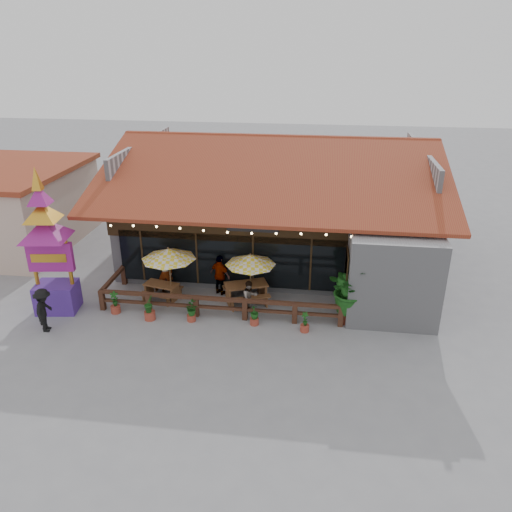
# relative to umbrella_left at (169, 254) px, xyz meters

# --- Properties ---
(ground) EXTENTS (100.00, 100.00, 0.00)m
(ground) POSITION_rel_umbrella_left_xyz_m (3.90, -0.72, -2.15)
(ground) COLOR gray
(ground) RESTS_ON ground
(restaurant_building) EXTENTS (15.50, 14.73, 6.09)m
(restaurant_building) POSITION_rel_umbrella_left_xyz_m (4.16, 5.89, 0.06)
(restaurant_building) COLOR #A4A4A9
(restaurant_building) RESTS_ON ground
(patio_railing) EXTENTS (10.00, 2.60, 0.92)m
(patio_railing) POSITION_rel_umbrella_left_xyz_m (1.65, -0.99, -1.53)
(patio_railing) COLOR #452718
(patio_railing) RESTS_ON ground
(umbrella_left) EXTENTS (2.58, 2.58, 2.46)m
(umbrella_left) POSITION_rel_umbrella_left_xyz_m (0.00, 0.00, 0.00)
(umbrella_left) COLOR brown
(umbrella_left) RESTS_ON ground
(umbrella_right) EXTENTS (2.47, 2.47, 2.28)m
(umbrella_right) POSITION_rel_umbrella_left_xyz_m (3.43, 0.22, -0.16)
(umbrella_right) COLOR brown
(umbrella_right) RESTS_ON ground
(picnic_table_left) EXTENTS (1.71, 1.56, 0.70)m
(picnic_table_left) POSITION_rel_umbrella_left_xyz_m (-0.45, 0.05, -1.67)
(picnic_table_left) COLOR brown
(picnic_table_left) RESTS_ON ground
(picnic_table_right) EXTENTS (2.24, 2.10, 0.86)m
(picnic_table_right) POSITION_rel_umbrella_left_xyz_m (3.23, 0.24, -1.57)
(picnic_table_right) COLOR brown
(picnic_table_right) RESTS_ON ground
(thai_sign_tower) EXTENTS (2.73, 2.73, 6.53)m
(thai_sign_tower) POSITION_rel_umbrella_left_xyz_m (-4.41, -1.49, 1.30)
(thai_sign_tower) COLOR #4C2790
(thai_sign_tower) RESTS_ON ground
(tropical_plant) EXTENTS (2.35, 2.32, 2.45)m
(tropical_plant) POSITION_rel_umbrella_left_xyz_m (7.49, -0.85, -0.75)
(tropical_plant) COLOR #953928
(tropical_plant) RESTS_ON ground
(diner_a) EXTENTS (0.75, 0.59, 1.79)m
(diner_a) POSITION_rel_umbrella_left_xyz_m (-0.47, 0.74, -1.25)
(diner_a) COLOR #362411
(diner_a) RESTS_ON ground
(diner_b) EXTENTS (0.91, 0.90, 1.48)m
(diner_b) POSITION_rel_umbrella_left_xyz_m (3.53, -0.75, -1.41)
(diner_b) COLOR #362411
(diner_b) RESTS_ON ground
(diner_c) EXTENTS (1.15, 0.92, 1.83)m
(diner_c) POSITION_rel_umbrella_left_xyz_m (1.99, 0.82, -1.23)
(diner_c) COLOR #362411
(diner_c) RESTS_ON ground
(pedestrian) EXTENTS (0.87, 1.26, 1.78)m
(pedestrian) POSITION_rel_umbrella_left_xyz_m (-4.07, -3.06, -1.26)
(pedestrian) COLOR black
(pedestrian) RESTS_ON ground
(planter_a) EXTENTS (0.40, 0.39, 0.97)m
(planter_a) POSITION_rel_umbrella_left_xyz_m (-1.98, -1.41, -1.74)
(planter_a) COLOR #953928
(planter_a) RESTS_ON ground
(planter_b) EXTENTS (0.45, 0.49, 1.08)m
(planter_b) POSITION_rel_umbrella_left_xyz_m (-0.40, -1.73, -1.66)
(planter_b) COLOR #953928
(planter_b) RESTS_ON ground
(planter_c) EXTENTS (0.68, 0.68, 0.85)m
(planter_c) POSITION_rel_umbrella_left_xyz_m (1.29, -1.63, -1.67)
(planter_c) COLOR #953928
(planter_c) RESTS_ON ground
(planter_d) EXTENTS (0.46, 0.46, 0.86)m
(planter_d) POSITION_rel_umbrella_left_xyz_m (3.83, -1.56, -1.74)
(planter_d) COLOR #953928
(planter_d) RESTS_ON ground
(planter_e) EXTENTS (0.36, 0.35, 0.85)m
(planter_e) POSITION_rel_umbrella_left_xyz_m (5.83, -1.80, -1.79)
(planter_e) COLOR #953928
(planter_e) RESTS_ON ground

